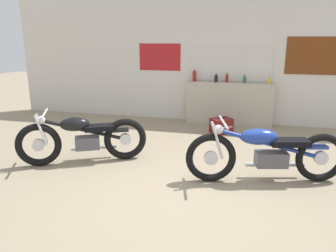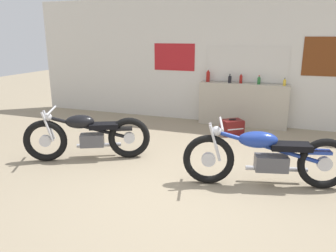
{
  "view_description": "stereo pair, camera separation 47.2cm",
  "coord_description": "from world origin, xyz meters",
  "px_view_note": "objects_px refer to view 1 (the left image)",
  "views": [
    {
      "loc": [
        0.72,
        -3.81,
        1.97
      ],
      "look_at": [
        -0.38,
        0.6,
        0.7
      ],
      "focal_mm": 35.0,
      "sensor_mm": 36.0,
      "label": 1
    },
    {
      "loc": [
        1.17,
        -3.68,
        1.97
      ],
      "look_at": [
        -0.38,
        0.6,
        0.7
      ],
      "focal_mm": 35.0,
      "sensor_mm": 36.0,
      "label": 2
    }
  ],
  "objects_px": {
    "bottle_center": "(227,78)",
    "motorcycle_black": "(83,138)",
    "hard_case_darkred": "(221,126)",
    "motorcycle_blue": "(266,153)",
    "bottle_leftmost": "(194,75)",
    "bottle_left_center": "(216,78)",
    "bottle_right_center": "(245,79)",
    "bottle_rightmost": "(269,81)"
  },
  "relations": [
    {
      "from": "motorcycle_blue",
      "to": "bottle_leftmost",
      "type": "bearing_deg",
      "value": 116.64
    },
    {
      "from": "bottle_right_center",
      "to": "bottle_left_center",
      "type": "bearing_deg",
      "value": -179.37
    },
    {
      "from": "bottle_center",
      "to": "bottle_leftmost",
      "type": "bearing_deg",
      "value": -179.79
    },
    {
      "from": "bottle_right_center",
      "to": "bottle_rightmost",
      "type": "bearing_deg",
      "value": -3.62
    },
    {
      "from": "bottle_leftmost",
      "to": "bottle_right_center",
      "type": "bearing_deg",
      "value": -1.15
    },
    {
      "from": "hard_case_darkred",
      "to": "bottle_center",
      "type": "bearing_deg",
      "value": 89.1
    },
    {
      "from": "bottle_left_center",
      "to": "bottle_rightmost",
      "type": "relative_size",
      "value": 1.21
    },
    {
      "from": "bottle_center",
      "to": "bottle_right_center",
      "type": "xyz_separation_m",
      "value": [
        0.39,
        -0.03,
        -0.02
      ]
    },
    {
      "from": "bottle_rightmost",
      "to": "hard_case_darkred",
      "type": "height_order",
      "value": "bottle_rightmost"
    },
    {
      "from": "bottle_rightmost",
      "to": "motorcycle_black",
      "type": "relative_size",
      "value": 0.09
    },
    {
      "from": "bottle_left_center",
      "to": "bottle_center",
      "type": "xyz_separation_m",
      "value": [
        0.24,
        0.03,
        0.01
      ]
    },
    {
      "from": "bottle_left_center",
      "to": "motorcycle_blue",
      "type": "distance_m",
      "value": 3.21
    },
    {
      "from": "motorcycle_black",
      "to": "hard_case_darkred",
      "type": "bearing_deg",
      "value": 47.47
    },
    {
      "from": "bottle_center",
      "to": "bottle_rightmost",
      "type": "relative_size",
      "value": 1.38
    },
    {
      "from": "bottle_rightmost",
      "to": "motorcycle_blue",
      "type": "bearing_deg",
      "value": -92.47
    },
    {
      "from": "bottle_left_center",
      "to": "bottle_right_center",
      "type": "bearing_deg",
      "value": 0.63
    },
    {
      "from": "motorcycle_black",
      "to": "bottle_left_center",
      "type": "bearing_deg",
      "value": 59.23
    },
    {
      "from": "bottle_right_center",
      "to": "motorcycle_black",
      "type": "xyz_separation_m",
      "value": [
        -2.38,
        -2.96,
        -0.63
      ]
    },
    {
      "from": "bottle_leftmost",
      "to": "bottle_center",
      "type": "xyz_separation_m",
      "value": [
        0.73,
        0.0,
        -0.03
      ]
    },
    {
      "from": "bottle_leftmost",
      "to": "motorcycle_blue",
      "type": "xyz_separation_m",
      "value": [
        1.51,
        -3.02,
        -0.66
      ]
    },
    {
      "from": "bottle_left_center",
      "to": "hard_case_darkred",
      "type": "bearing_deg",
      "value": -74.22
    },
    {
      "from": "motorcycle_black",
      "to": "hard_case_darkred",
      "type": "distance_m",
      "value": 2.94
    },
    {
      "from": "bottle_leftmost",
      "to": "bottle_left_center",
      "type": "xyz_separation_m",
      "value": [
        0.5,
        -0.03,
        -0.04
      ]
    },
    {
      "from": "bottle_left_center",
      "to": "motorcycle_black",
      "type": "bearing_deg",
      "value": -120.77
    },
    {
      "from": "bottle_left_center",
      "to": "motorcycle_black",
      "type": "height_order",
      "value": "bottle_left_center"
    },
    {
      "from": "bottle_center",
      "to": "bottle_rightmost",
      "type": "xyz_separation_m",
      "value": [
        0.91,
        -0.06,
        -0.03
      ]
    },
    {
      "from": "bottle_right_center",
      "to": "motorcycle_black",
      "type": "distance_m",
      "value": 3.85
    },
    {
      "from": "bottle_left_center",
      "to": "bottle_leftmost",
      "type": "bearing_deg",
      "value": 176.63
    },
    {
      "from": "bottle_center",
      "to": "hard_case_darkred",
      "type": "bearing_deg",
      "value": -90.9
    },
    {
      "from": "bottle_leftmost",
      "to": "bottle_left_center",
      "type": "height_order",
      "value": "bottle_leftmost"
    },
    {
      "from": "bottle_center",
      "to": "motorcycle_blue",
      "type": "distance_m",
      "value": 3.18
    },
    {
      "from": "bottle_rightmost",
      "to": "motorcycle_black",
      "type": "xyz_separation_m",
      "value": [
        -2.9,
        -2.93,
        -0.61
      ]
    },
    {
      "from": "bottle_leftmost",
      "to": "hard_case_darkred",
      "type": "bearing_deg",
      "value": -48.72
    },
    {
      "from": "bottle_leftmost",
      "to": "bottle_right_center",
      "type": "xyz_separation_m",
      "value": [
        1.12,
        -0.02,
        -0.05
      ]
    },
    {
      "from": "bottle_left_center",
      "to": "bottle_rightmost",
      "type": "xyz_separation_m",
      "value": [
        1.14,
        -0.03,
        -0.02
      ]
    },
    {
      "from": "bottle_left_center",
      "to": "motorcycle_black",
      "type": "distance_m",
      "value": 3.49
    },
    {
      "from": "bottle_leftmost",
      "to": "bottle_right_center",
      "type": "relative_size",
      "value": 1.56
    },
    {
      "from": "bottle_center",
      "to": "motorcycle_black",
      "type": "relative_size",
      "value": 0.12
    },
    {
      "from": "bottle_leftmost",
      "to": "bottle_center",
      "type": "bearing_deg",
      "value": 0.21
    },
    {
      "from": "bottle_right_center",
      "to": "motorcycle_black",
      "type": "relative_size",
      "value": 0.1
    },
    {
      "from": "bottle_leftmost",
      "to": "bottle_rightmost",
      "type": "xyz_separation_m",
      "value": [
        1.64,
        -0.06,
        -0.06
      ]
    },
    {
      "from": "bottle_center",
      "to": "motorcycle_blue",
      "type": "bearing_deg",
      "value": -75.53
    }
  ]
}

